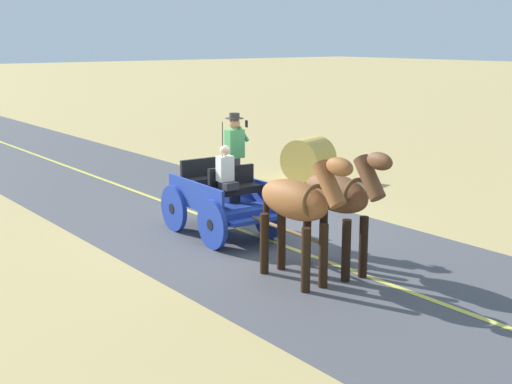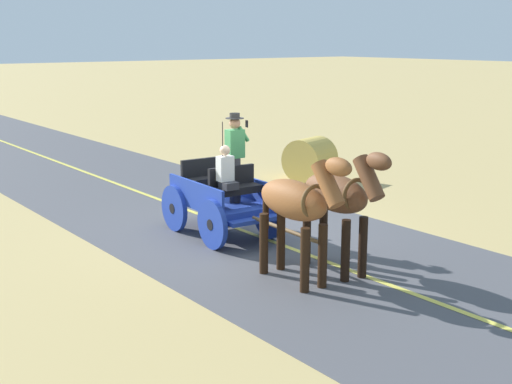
{
  "view_description": "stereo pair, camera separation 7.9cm",
  "coord_description": "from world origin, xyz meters",
  "px_view_note": "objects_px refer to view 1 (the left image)",
  "views": [
    {
      "loc": [
        8.15,
        11.02,
        3.92
      ],
      "look_at": [
        0.51,
        1.06,
        1.1
      ],
      "focal_mm": 48.15,
      "sensor_mm": 36.0,
      "label": 1
    },
    {
      "loc": [
        8.09,
        11.07,
        3.92
      ],
      "look_at": [
        0.51,
        1.06,
        1.1
      ],
      "focal_mm": 48.15,
      "sensor_mm": 36.0,
      "label": 2
    }
  ],
  "objects_px": {
    "horse_drawn_carriage": "(222,196)",
    "hay_bale": "(308,159)",
    "horse_off_side": "(298,204)",
    "horse_near_side": "(340,197)"
  },
  "relations": [
    {
      "from": "horse_drawn_carriage",
      "to": "hay_bale",
      "type": "distance_m",
      "value": 5.96
    },
    {
      "from": "horse_near_side",
      "to": "hay_bale",
      "type": "distance_m",
      "value": 7.83
    },
    {
      "from": "horse_drawn_carriage",
      "to": "horse_off_side",
      "type": "xyz_separation_m",
      "value": [
        0.6,
        3.0,
        0.51
      ]
    },
    {
      "from": "horse_near_side",
      "to": "hay_bale",
      "type": "bearing_deg",
      "value": -128.02
    },
    {
      "from": "horse_near_side",
      "to": "horse_off_side",
      "type": "distance_m",
      "value": 0.89
    },
    {
      "from": "horse_drawn_carriage",
      "to": "horse_off_side",
      "type": "distance_m",
      "value": 3.1
    },
    {
      "from": "horse_drawn_carriage",
      "to": "hay_bale",
      "type": "height_order",
      "value": "horse_drawn_carriage"
    },
    {
      "from": "horse_near_side",
      "to": "horse_off_side",
      "type": "xyz_separation_m",
      "value": [
        0.89,
        -0.04,
        0.0
      ]
    },
    {
      "from": "horse_drawn_carriage",
      "to": "horse_near_side",
      "type": "distance_m",
      "value": 3.1
    },
    {
      "from": "horse_near_side",
      "to": "hay_bale",
      "type": "height_order",
      "value": "horse_near_side"
    }
  ]
}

